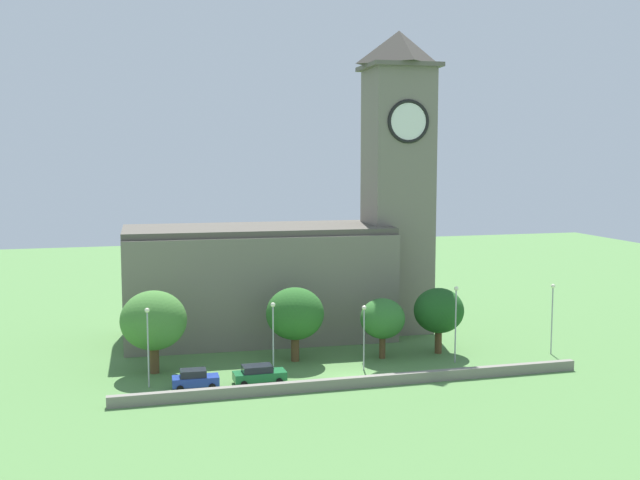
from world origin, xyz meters
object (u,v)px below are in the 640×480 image
car_green (259,374)px  tree_riverside_east (154,321)px  streetlamp_west_end (148,335)px  tree_by_tower (383,319)px  streetlamp_west_mid (273,327)px  tree_churchyard (295,314)px  streetlamp_east_end (552,308)px  car_blue (195,379)px  streetlamp_east_mid (456,313)px  church (296,254)px  streetlamp_central (364,326)px  tree_riverside_west (439,311)px

car_green → tree_riverside_east: tree_riverside_east is taller
streetlamp_west_end → tree_riverside_east: 4.58m
car_green → tree_by_tower: size_ratio=0.77×
streetlamp_west_mid → tree_churchyard: 5.93m
streetlamp_east_end → car_blue: bearing=-176.4°
streetlamp_east_end → tree_by_tower: (-17.72, 3.09, -0.81)m
car_green → streetlamp_east_mid: (20.41, 1.76, 4.26)m
streetlamp_west_mid → streetlamp_east_end: (29.94, 0.57, 0.19)m
streetlamp_east_mid → tree_by_tower: bearing=151.4°
church → car_blue: bearing=-127.1°
church → streetlamp_east_mid: church is taller
streetlamp_east_mid → tree_riverside_east: tree_riverside_east is taller
church → streetlamp_west_end: church is taller
car_blue → tree_riverside_east: 8.06m
streetlamp_central → tree_riverside_west: (9.65, 4.07, 0.22)m
car_blue → tree_by_tower: size_ratio=0.68×
streetlamp_west_end → streetlamp_west_mid: size_ratio=1.02×
streetlamp_central → tree_by_tower: 4.91m
tree_churchyard → tree_riverside_east: bearing=-177.2°
church → streetlamp_east_end: church is taller
streetlamp_east_end → tree_by_tower: bearing=170.1°
streetlamp_central → car_blue: bearing=-173.9°
streetlamp_west_end → streetlamp_east_end: streetlamp_east_end is taller
car_blue → tree_riverside_west: tree_riverside_west is taller
streetlamp_central → tree_riverside_west: 10.47m
streetlamp_east_mid → streetlamp_west_mid: bearing=-179.7°
tree_by_tower → tree_riverside_east: 23.01m
car_green → streetlamp_central: size_ratio=0.75×
streetlamp_central → tree_by_tower: size_ratio=1.02×
car_blue → streetlamp_west_end: size_ratio=0.58×
streetlamp_west_mid → tree_riverside_east: bearing=158.4°
streetlamp_west_end → streetlamp_east_mid: (30.24, 0.36, 0.29)m
streetlamp_west_mid → streetlamp_east_mid: 18.72m
car_blue → tree_riverside_west: (26.17, 5.84, 3.66)m
streetlamp_central → tree_riverside_west: size_ratio=0.92×
car_green → streetlamp_west_mid: size_ratio=0.67×
streetlamp_east_end → tree_riverside_west: streetlamp_east_end is taller
car_green → streetlamp_west_mid: 4.56m
streetlamp_west_end → tree_by_tower: bearing=9.3°
tree_churchyard → streetlamp_west_end: bearing=-160.7°
car_blue → tree_riverside_east: bearing=118.0°
car_blue → streetlamp_east_end: (37.49, 2.37, 4.05)m
streetlamp_east_mid → tree_churchyard: streetlamp_east_mid is taller
car_green → tree_by_tower: bearing=20.9°
streetlamp_east_mid → church: bearing=127.7°
streetlamp_west_mid → streetlamp_central: streetlamp_west_mid is taller
streetlamp_west_mid → tree_by_tower: (12.22, 3.65, -0.62)m
church → streetlamp_west_end: size_ratio=4.97×
streetlamp_west_end → streetlamp_west_mid: streetlamp_west_end is taller
streetlamp_west_mid → tree_riverside_east: tree_riverside_east is taller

